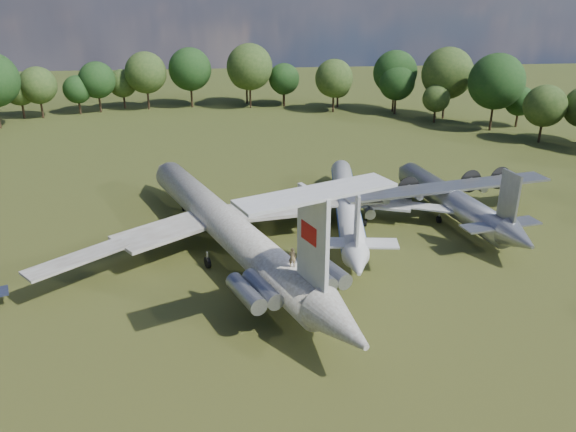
{
  "coord_description": "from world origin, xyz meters",
  "views": [
    {
      "loc": [
        5.97,
        -61.17,
        30.41
      ],
      "look_at": [
        11.8,
        -1.61,
        5.0
      ],
      "focal_mm": 35.0,
      "sensor_mm": 36.0,
      "label": 1
    }
  ],
  "objects_px": {
    "tu104_jet": "(347,209)",
    "an12_transport": "(451,203)",
    "il62_airliner": "(226,232)",
    "person_on_il62": "(292,257)"
  },
  "relations": [
    {
      "from": "il62_airliner",
      "to": "person_on_il62",
      "type": "bearing_deg",
      "value": -90.0
    },
    {
      "from": "an12_transport",
      "to": "person_on_il62",
      "type": "xyz_separation_m",
      "value": [
        -24.0,
        -22.3,
        4.41
      ]
    },
    {
      "from": "an12_transport",
      "to": "person_on_il62",
      "type": "distance_m",
      "value": 33.05
    },
    {
      "from": "il62_airliner",
      "to": "an12_transport",
      "type": "height_order",
      "value": "il62_airliner"
    },
    {
      "from": "il62_airliner",
      "to": "tu104_jet",
      "type": "distance_m",
      "value": 17.71
    },
    {
      "from": "an12_transport",
      "to": "person_on_il62",
      "type": "relative_size",
      "value": 17.48
    },
    {
      "from": "tu104_jet",
      "to": "an12_transport",
      "type": "relative_size",
      "value": 1.23
    },
    {
      "from": "tu104_jet",
      "to": "person_on_il62",
      "type": "height_order",
      "value": "person_on_il62"
    },
    {
      "from": "il62_airliner",
      "to": "tu104_jet",
      "type": "height_order",
      "value": "il62_airliner"
    },
    {
      "from": "il62_airliner",
      "to": "person_on_il62",
      "type": "xyz_separation_m",
      "value": [
        6.3,
        -14.56,
        3.8
      ]
    }
  ]
}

